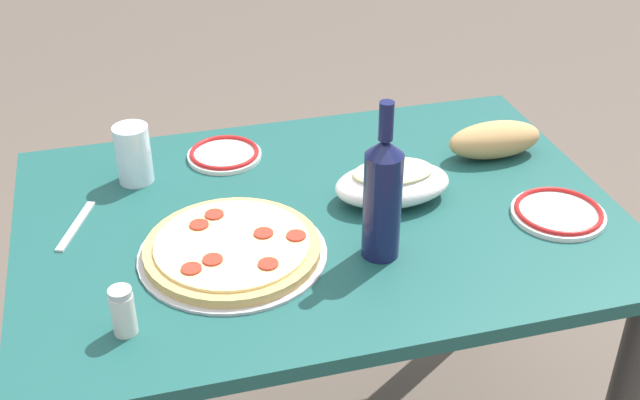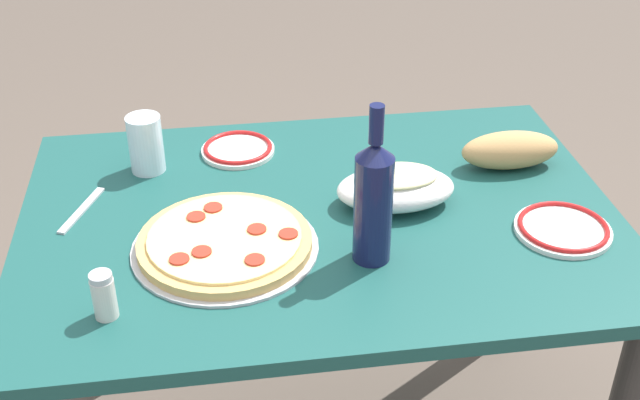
% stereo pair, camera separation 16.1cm
% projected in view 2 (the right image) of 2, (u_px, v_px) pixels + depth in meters
% --- Properties ---
extents(dining_table, '(1.19, 0.83, 0.73)m').
position_uv_depth(dining_table, '(320.00, 265.00, 1.70)').
color(dining_table, '#194C47').
rests_on(dining_table, ground).
extents(pepperoni_pizza, '(0.35, 0.35, 0.03)m').
position_uv_depth(pepperoni_pizza, '(225.00, 242.00, 1.52)').
color(pepperoni_pizza, '#B7B7BC').
rests_on(pepperoni_pizza, dining_table).
extents(baked_pasta_dish, '(0.24, 0.15, 0.08)m').
position_uv_depth(baked_pasta_dish, '(396.00, 186.00, 1.64)').
color(baked_pasta_dish, white).
rests_on(baked_pasta_dish, dining_table).
extents(wine_bottle, '(0.07, 0.07, 0.31)m').
position_uv_depth(wine_bottle, '(373.00, 200.00, 1.44)').
color(wine_bottle, '#141942').
rests_on(wine_bottle, dining_table).
extents(water_glass, '(0.07, 0.07, 0.13)m').
position_uv_depth(water_glass, '(146.00, 144.00, 1.74)').
color(water_glass, silver).
rests_on(water_glass, dining_table).
extents(side_plate_near, '(0.16, 0.16, 0.02)m').
position_uv_depth(side_plate_near, '(238.00, 149.00, 1.84)').
color(side_plate_near, white).
rests_on(side_plate_near, dining_table).
extents(side_plate_far, '(0.19, 0.19, 0.02)m').
position_uv_depth(side_plate_far, '(563.00, 228.00, 1.57)').
color(side_plate_far, white).
rests_on(side_plate_far, dining_table).
extents(bread_loaf, '(0.22, 0.09, 0.08)m').
position_uv_depth(bread_loaf, '(510.00, 150.00, 1.76)').
color(bread_loaf, tan).
rests_on(bread_loaf, dining_table).
extents(spice_shaker, '(0.04, 0.04, 0.09)m').
position_uv_depth(spice_shaker, '(104.00, 296.00, 1.34)').
color(spice_shaker, silver).
rests_on(spice_shaker, dining_table).
extents(fork_right, '(0.08, 0.16, 0.00)m').
position_uv_depth(fork_right, '(82.00, 210.00, 1.63)').
color(fork_right, '#B7B7BC').
rests_on(fork_right, dining_table).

